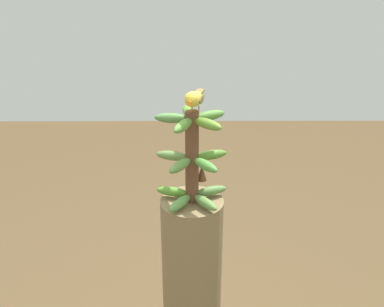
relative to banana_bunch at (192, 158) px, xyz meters
The scene contains 2 objects.
banana_bunch is the anchor object (origin of this frame).
perched_bird 0.23m from the banana_bunch, 104.88° to the left, with size 0.07×0.19×0.08m.
Camera 1 is at (0.01, 1.49, 2.05)m, focal length 43.55 mm.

